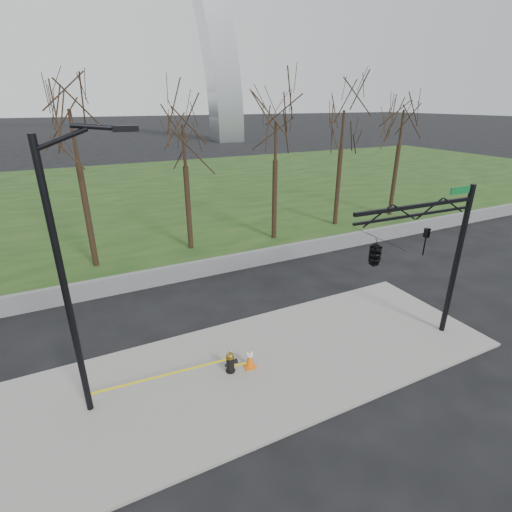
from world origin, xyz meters
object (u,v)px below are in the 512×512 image
street_light (70,268)px  traffic_signal_mast (394,248)px  traffic_cone (250,358)px  fire_hydrant (231,362)px

street_light → traffic_signal_mast: (9.60, -1.65, -0.55)m
street_light → traffic_signal_mast: street_light is taller
traffic_cone → fire_hydrant: bearing=172.8°
fire_hydrant → street_light: street_light is taller
fire_hydrant → traffic_cone: (0.68, -0.09, 0.00)m
fire_hydrant → traffic_signal_mast: 6.66m
traffic_cone → street_light: street_light is taller
traffic_signal_mast → traffic_cone: bearing=167.3°
traffic_cone → street_light: (-4.90, 0.39, 4.23)m
traffic_signal_mast → fire_hydrant: bearing=168.3°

